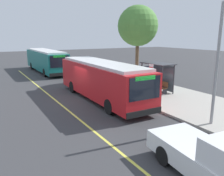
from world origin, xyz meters
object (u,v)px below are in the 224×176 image
at_px(transit_bus_main, 101,79).
at_px(waiting_bench, 160,86).
at_px(transit_bus_second, 46,60).
at_px(pedestrian_commuter, 146,83).
at_px(pickup_truck, 222,163).
at_px(route_sign_post, 151,78).

relative_size(transit_bus_main, waiting_bench, 6.82).
bearing_deg(waiting_bench, transit_bus_second, -162.71).
height_order(transit_bus_main, pedestrian_commuter, transit_bus_main).
distance_m(waiting_bench, pedestrian_commuter, 1.61).
bearing_deg(pedestrian_commuter, transit_bus_second, -167.57).
xyz_separation_m(transit_bus_second, pickup_truck, (27.44, -1.45, -0.76)).
bearing_deg(route_sign_post, transit_bus_main, -139.10).
distance_m(transit_bus_second, pedestrian_commuter, 17.32).
distance_m(transit_bus_second, pickup_truck, 27.49).
distance_m(transit_bus_main, route_sign_post, 3.81).
xyz_separation_m(route_sign_post, pedestrian_commuter, (-1.99, 1.14, -0.84)).
bearing_deg(route_sign_post, transit_bus_second, -172.22).
height_order(transit_bus_second, route_sign_post, same).
relative_size(transit_bus_second, waiting_bench, 7.48).
relative_size(transit_bus_main, transit_bus_second, 0.91).
distance_m(pickup_truck, route_sign_post, 9.51).
distance_m(transit_bus_main, transit_bus_second, 16.03).
xyz_separation_m(pickup_truck, pedestrian_commuter, (-10.53, 5.18, 0.26)).
distance_m(route_sign_post, pedestrian_commuter, 2.44).
bearing_deg(waiting_bench, transit_bus_main, -99.64).
xyz_separation_m(transit_bus_main, route_sign_post, (2.87, 2.49, 0.34)).
bearing_deg(pedestrian_commuter, waiting_bench, 90.16).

